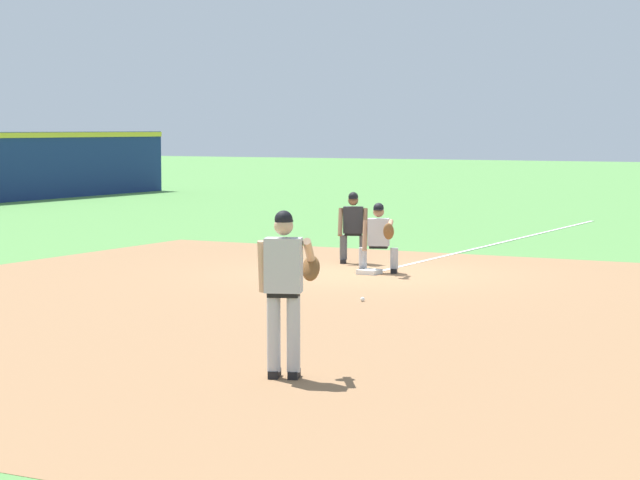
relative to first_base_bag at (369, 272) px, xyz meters
The scene contains 8 objects.
ground_plane 0.04m from the first_base_bag, ahead, with size 160.00×160.00×0.00m, color #518942.
infield_dirt_patch 4.97m from the first_base_bag, 159.68° to the right, with size 18.00×18.00×0.01m, color #936B47.
foul_line_stripe 7.60m from the first_base_bag, ahead, with size 15.20×0.10×0.00m, color white.
first_base_bag is the anchor object (origin of this frame).
baseball 3.74m from the first_base_bag, 155.89° to the right, with size 0.07×0.07×0.07m, color white.
pitcher 9.95m from the first_base_bag, 159.59° to the right, with size 0.81×0.60×1.86m.
first_baseman 0.72m from the first_base_bag, 27.11° to the right, with size 0.85×0.94×1.34m.
umpire 2.02m from the first_base_bag, 35.94° to the left, with size 0.59×0.67×1.46m.
Camera 1 is at (-21.08, -10.17, 2.76)m, focal length 70.00 mm.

